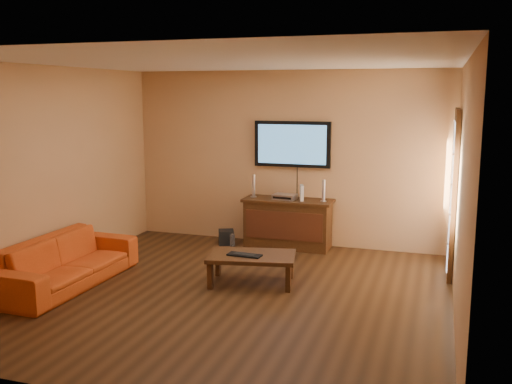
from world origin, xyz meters
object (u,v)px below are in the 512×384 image
at_px(speaker_left, 254,187).
at_px(av_receiver, 285,197).
at_px(game_console, 302,193).
at_px(keyboard, 245,255).
at_px(coffee_table, 252,258).
at_px(media_console, 288,223).
at_px(bottle, 232,241).
at_px(sofa, 66,254).
at_px(television, 292,144).
at_px(subwoofer, 226,237).
at_px(speaker_right, 324,192).

distance_m(speaker_left, av_receiver, 0.53).
height_order(game_console, keyboard, game_console).
bearing_deg(speaker_left, coffee_table, -72.39).
xyz_separation_m(media_console, bottle, (-0.81, -0.28, -0.27)).
distance_m(game_console, keyboard, 1.93).
distance_m(coffee_table, keyboard, 0.12).
height_order(sofa, av_receiver, av_receiver).
distance_m(television, bottle, 1.75).
xyz_separation_m(game_console, subwoofer, (-1.18, -0.12, -0.75)).
relative_size(sofa, speaker_right, 6.23).
height_order(television, subwoofer, television).
relative_size(media_console, keyboard, 3.17).
height_order(television, coffee_table, television).
distance_m(media_console, subwoofer, 1.01).
bearing_deg(television, av_receiver, -101.98).
height_order(media_console, keyboard, media_console).
distance_m(av_receiver, subwoofer, 1.14).
bearing_deg(game_console, coffee_table, -115.19).
height_order(speaker_right, av_receiver, speaker_right).
bearing_deg(keyboard, media_console, 88.50).
xyz_separation_m(coffee_table, sofa, (-2.16, -0.76, 0.07)).
relative_size(speaker_left, speaker_right, 1.08).
relative_size(coffee_table, keyboard, 2.72).
height_order(coffee_table, speaker_left, speaker_left).
xyz_separation_m(sofa, av_receiver, (2.10, 2.54, 0.39)).
xyz_separation_m(av_receiver, bottle, (-0.76, -0.27, -0.69)).
bearing_deg(game_console, speaker_right, -15.88).
bearing_deg(sofa, subwoofer, -25.06).
distance_m(sofa, game_console, 3.50).
height_order(media_console, bottle, media_console).
bearing_deg(speaker_right, game_console, -177.26).
height_order(av_receiver, keyboard, av_receiver).
height_order(media_console, subwoofer, media_console).
distance_m(media_console, coffee_table, 1.80).
xyz_separation_m(coffee_table, av_receiver, (-0.06, 1.79, 0.46)).
bearing_deg(television, bottle, -148.06).
height_order(media_console, coffee_table, media_console).
distance_m(av_receiver, game_console, 0.28).
xyz_separation_m(sofa, game_console, (2.37, 2.53, 0.47)).
height_order(av_receiver, bottle, av_receiver).
bearing_deg(keyboard, game_console, 81.78).
relative_size(coffee_table, speaker_right, 3.57).
xyz_separation_m(television, coffee_table, (0.01, -2.01, -1.25)).
relative_size(av_receiver, bottle, 1.52).
relative_size(subwoofer, keyboard, 0.53).
relative_size(subwoofer, bottle, 1.03).
bearing_deg(bottle, subwoofer, 138.35).
bearing_deg(media_console, television, 90.00).
xyz_separation_m(media_console, av_receiver, (-0.05, -0.01, 0.41)).
bearing_deg(subwoofer, av_receiver, -15.41).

